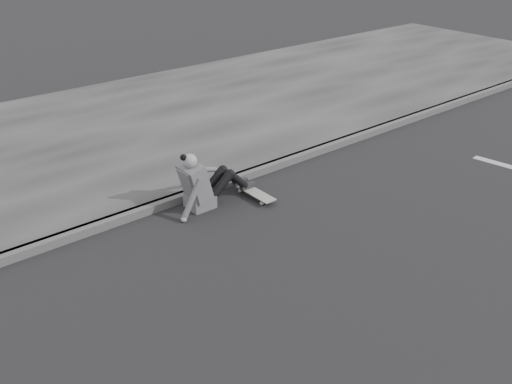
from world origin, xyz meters
The scene contains 5 objects.
ground centered at (0.00, 0.00, 0.00)m, with size 80.00×80.00×0.00m, color black.
curb centered at (0.00, 2.58, 0.06)m, with size 24.00×0.16×0.12m, color #464646.
sidewalk centered at (0.00, 5.60, 0.06)m, with size 24.00×6.00×0.12m, color #323232.
skateboard centered at (-0.52, 2.00, 0.07)m, with size 0.20×0.78×0.09m.
seated_woman centered at (-1.25, 2.25, 0.36)m, with size 1.38×0.46×0.88m.
Camera 1 is at (-5.25, -3.83, 3.91)m, focal length 40.00 mm.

